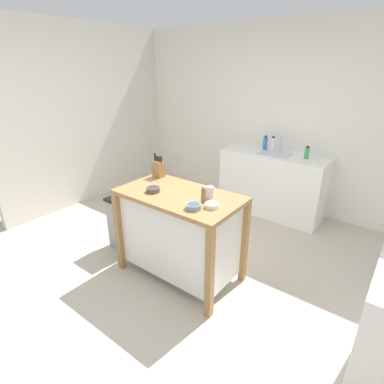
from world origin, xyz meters
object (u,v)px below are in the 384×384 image
Objects in this scene: knife_block at (158,169)px; bowl_ceramic_wide at (212,205)px; drinking_cup at (210,192)px; bottle_hand_soap at (307,153)px; sink_faucet at (281,144)px; bottle_dish_soap at (265,143)px; trash_bin at (126,223)px; bowl_ceramic_small at (194,206)px; bowl_stoneware_deep at (153,189)px; bottle_spray_cleaner at (273,144)px; kitchen_island at (180,231)px; pepper_grinder at (204,195)px.

knife_block reaches higher than bowl_ceramic_wide.
knife_block is at bearing 170.45° from drinking_cup.
sink_faucet is at bearing 161.68° from bottle_hand_soap.
knife_block is at bearing -102.02° from bottle_dish_soap.
knife_block is 0.40× the size of trash_bin.
bottle_hand_soap reaches higher than trash_bin.
bowl_stoneware_deep reaches higher than bowl_ceramic_small.
trash_bin is 2.27m from bottle_dish_soap.
trash_bin is 2.47m from bottle_hand_soap.
bowl_stoneware_deep is 2.23m from sink_faucet.
bowl_stoneware_deep is (-0.53, 0.06, 0.00)m from bowl_ceramic_small.
bottle_dish_soap is (-0.63, 0.10, 0.02)m from bottle_hand_soap.
bowl_stoneware_deep is at bearing -96.82° from bottle_spray_cleaner.
trash_bin is 2.39m from sink_faucet.
bowl_stoneware_deep is at bearing -93.72° from bottle_dish_soap.
bowl_ceramic_wide is 2.17m from sink_faucet.
kitchen_island is 11.33× the size of drinking_cup.
pepper_grinder reaches higher than bowl_ceramic_small.
bowl_ceramic_small is 0.59× the size of sink_faucet.
knife_block reaches higher than pepper_grinder.
bowl_ceramic_small is at bearing -27.58° from knife_block.
knife_block is 1.18× the size of bottle_spray_cleaner.
bowl_stoneware_deep is 0.63× the size of bottle_dish_soap.
bowl_stoneware_deep is 0.60× the size of bottle_spray_cleaner.
bottle_spray_cleaner reaches higher than bowl_ceramic_small.
pepper_grinder is at bearing -1.59° from trash_bin.
sink_faucet is at bearing 94.41° from pepper_grinder.
bottle_dish_soap reaches higher than kitchen_island.
pepper_grinder is 0.70× the size of sink_faucet.
sink_faucet reaches higher than bowl_ceramic_wide.
bottle_hand_soap is 0.52m from bottle_spray_cleaner.
kitchen_island is 9.23× the size of bowl_stoneware_deep.
bowl_ceramic_small is 1.11× the size of bowl_ceramic_wide.
bottle_hand_soap reaches higher than bowl_stoneware_deep.
drinking_cup is at bearing -85.78° from sink_faucet.
sink_faucet is (0.60, 1.86, 0.00)m from knife_block.
pepper_grinder is 0.76× the size of bottle_dish_soap.
bottle_dish_soap is at bearing -169.28° from sink_faucet.
bowl_stoneware_deep is 1.23× the size of drinking_cup.
knife_block is 0.80m from trash_bin.
bottle_spray_cleaner is at bearing 83.18° from bowl_stoneware_deep.
knife_block is at bearing -107.93° from sink_faucet.
bottle_hand_soap reaches higher than bowl_ceramic_small.
sink_faucet is (0.96, 2.08, 0.68)m from trash_bin.
trash_bin is at bearing 176.65° from bowl_ceramic_wide.
bottle_spray_cleaner is (-0.24, 1.94, 0.03)m from drinking_cup.
bottle_spray_cleaner is 1.04× the size of bottle_dish_soap.
bowl_ceramic_wide is at bearing 4.47° from bowl_stoneware_deep.
kitchen_island is 0.72m from knife_block.
bowl_ceramic_wide is at bearing -8.67° from kitchen_island.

